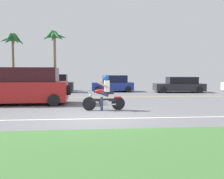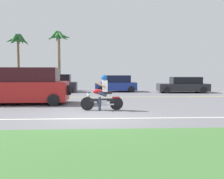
# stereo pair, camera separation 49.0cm
# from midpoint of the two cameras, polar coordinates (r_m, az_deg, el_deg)

# --- Properties ---
(ground) EXTENTS (56.00, 30.00, 0.04)m
(ground) POSITION_cam_midpoint_polar(r_m,az_deg,el_deg) (12.34, -5.36, -4.29)
(ground) COLOR slate
(grass_median) EXTENTS (56.00, 3.80, 0.06)m
(grass_median) POSITION_cam_midpoint_polar(r_m,az_deg,el_deg) (5.40, -5.92, -14.62)
(grass_median) COLOR #3D6B33
(grass_median) RESTS_ON ground
(lane_line_near) EXTENTS (50.40, 0.12, 0.01)m
(lane_line_near) POSITION_cam_midpoint_polar(r_m,az_deg,el_deg) (9.12, -5.50, -7.08)
(lane_line_near) COLOR silver
(lane_line_near) RESTS_ON ground
(lane_line_far) EXTENTS (50.40, 0.12, 0.01)m
(lane_line_far) POSITION_cam_midpoint_polar(r_m,az_deg,el_deg) (17.21, -5.24, -1.87)
(lane_line_far) COLOR yellow
(lane_line_far) RESTS_ON ground
(motorcyclist) EXTENTS (2.02, 0.66, 1.69)m
(motorcyclist) POSITION_cam_midpoint_polar(r_m,az_deg,el_deg) (11.07, -3.19, -1.41)
(motorcyclist) COLOR black
(motorcyclist) RESTS_ON ground
(suv_nearby) EXTENTS (4.72, 2.34, 2.07)m
(suv_nearby) POSITION_cam_midpoint_polar(r_m,az_deg,el_deg) (14.13, -20.82, 0.67)
(suv_nearby) COLOR #AD1E1E
(suv_nearby) RESTS_ON ground
(parked_car_1) EXTENTS (3.87, 1.94, 1.65)m
(parked_car_1) POSITION_cam_midpoint_polar(r_m,az_deg,el_deg) (22.20, -14.78, 1.30)
(parked_car_1) COLOR #232328
(parked_car_1) RESTS_ON ground
(parked_car_2) EXTENTS (3.91, 2.09, 1.55)m
(parked_car_2) POSITION_cam_midpoint_polar(r_m,az_deg,el_deg) (22.27, -0.41, 1.34)
(parked_car_2) COLOR navy
(parked_car_2) RESTS_ON ground
(parked_car_3) EXTENTS (4.54, 2.20, 1.42)m
(parked_car_3) POSITION_cam_midpoint_polar(r_m,az_deg,el_deg) (22.31, 15.49, 1.05)
(parked_car_3) COLOR #232328
(parked_car_3) RESTS_ON ground
(palm_tree_0) EXTENTS (2.72, 2.68, 6.20)m
(palm_tree_0) POSITION_cam_midpoint_polar(r_m,az_deg,el_deg) (25.52, -14.43, 11.50)
(palm_tree_0) COLOR #846B4C
(palm_tree_0) RESTS_ON ground
(palm_tree_1) EXTENTS (2.46, 2.52, 5.81)m
(palm_tree_1) POSITION_cam_midpoint_polar(r_m,az_deg,el_deg) (26.64, -23.46, 10.41)
(palm_tree_1) COLOR brown
(palm_tree_1) RESTS_ON ground
(motorcyclist_distant) EXTENTS (0.59, 1.59, 1.35)m
(motorcyclist_distant) POSITION_cam_midpoint_polar(r_m,az_deg,el_deg) (19.21, -26.31, 0.04)
(motorcyclist_distant) COLOR black
(motorcyclist_distant) RESTS_ON ground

